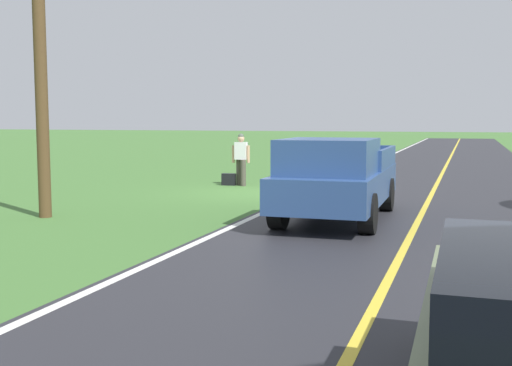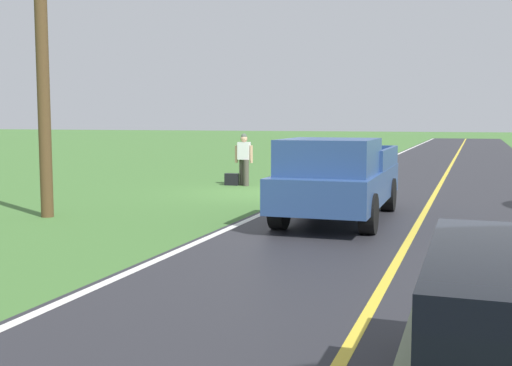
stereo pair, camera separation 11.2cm
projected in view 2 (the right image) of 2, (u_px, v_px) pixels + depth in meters
The scene contains 8 objects.
ground_plane at pixel (263, 193), 19.21m from camera, with size 200.00×200.00×0.00m, color #427033.
road_surface at pixel (432, 199), 17.59m from camera, with size 7.54×120.00×0.00m, color #28282D.
lane_edge_line at pixel (306, 194), 18.76m from camera, with size 0.16×117.60×0.00m, color silver.
lane_centre_line at pixel (432, 199), 17.59m from camera, with size 0.14×117.60×0.00m, color gold.
hitchhiker_walking at pixel (244, 156), 21.26m from camera, with size 0.62×0.51×1.75m.
suitcase_carried at pixel (232, 179), 21.37m from camera, with size 0.20×0.46×0.40m, color black.
pickup_truck_passing at pixel (337, 177), 13.81m from camera, with size 2.16×5.43×1.82m.
utility_pole_roadside at pixel (42, 56), 14.10m from camera, with size 0.28×0.28×7.22m, color brown.
Camera 2 is at (-6.05, 18.10, 2.21)m, focal length 44.48 mm.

